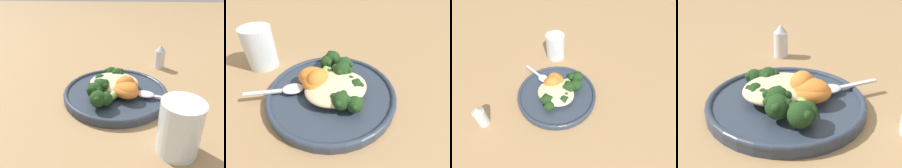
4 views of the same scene
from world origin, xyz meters
TOP-DOWN VIEW (x-y plane):
  - ground_plane at (0.00, 0.00)m, footprint 4.00×4.00m
  - plate at (-0.01, -0.00)m, footprint 0.27×0.27m
  - quinoa_mound at (-0.02, 0.01)m, footprint 0.13×0.11m
  - broccoli_stalk_0 at (-0.01, 0.04)m, footprint 0.04×0.12m
  - broccoli_stalk_1 at (-0.02, 0.05)m, footprint 0.06×0.12m
  - broccoli_stalk_2 at (-0.04, 0.01)m, footprint 0.09×0.07m
  - broccoli_stalk_3 at (-0.04, 0.00)m, footprint 0.08×0.04m
  - broccoli_stalk_4 at (-0.04, -0.02)m, footprint 0.09×0.04m
  - broccoli_stalk_5 at (-0.05, -0.04)m, footprint 0.10×0.06m
  - broccoli_stalk_6 at (-0.04, -0.07)m, footprint 0.08×0.10m
  - broccoli_stalk_7 at (-0.02, -0.06)m, footprint 0.07×0.10m
  - sweet_potato_chunk_0 at (0.01, -0.01)m, footprint 0.07×0.07m
  - sweet_potato_chunk_1 at (0.01, -0.04)m, footprint 0.08×0.07m
  - sweet_potato_chunk_2 at (0.02, -0.03)m, footprint 0.08×0.08m
  - sweet_potato_chunk_3 at (0.02, -0.02)m, footprint 0.06×0.07m
  - spoon at (0.07, -0.03)m, footprint 0.12×0.05m
  - water_glass at (0.11, -0.19)m, footprint 0.08×0.08m
  - salt_shaker at (0.13, 0.21)m, footprint 0.03×0.03m

SIDE VIEW (x-z plane):
  - ground_plane at x=0.00m, z-range 0.00..0.00m
  - plate at x=-0.01m, z-range 0.00..0.02m
  - spoon at x=0.07m, z-range 0.02..0.03m
  - broccoli_stalk_3 at x=-0.04m, z-range 0.02..0.05m
  - broccoli_stalk_2 at x=-0.04m, z-range 0.02..0.05m
  - broccoli_stalk_1 at x=-0.02m, z-range 0.02..0.05m
  - broccoli_stalk_7 at x=-0.02m, z-range 0.02..0.05m
  - quinoa_mound at x=-0.02m, z-range 0.02..0.05m
  - broccoli_stalk_0 at x=-0.01m, z-range 0.02..0.05m
  - sweet_potato_chunk_1 at x=0.01m, z-range 0.02..0.05m
  - broccoli_stalk_6 at x=-0.04m, z-range 0.02..0.06m
  - salt_shaker at x=0.13m, z-range 0.00..0.08m
  - sweet_potato_chunk_3 at x=0.02m, z-range 0.02..0.06m
  - broccoli_stalk_5 at x=-0.05m, z-range 0.02..0.06m
  - broccoli_stalk_4 at x=-0.04m, z-range 0.02..0.06m
  - sweet_potato_chunk_2 at x=0.02m, z-range 0.02..0.06m
  - sweet_potato_chunk_0 at x=0.01m, z-range 0.02..0.07m
  - water_glass at x=0.11m, z-range 0.00..0.11m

